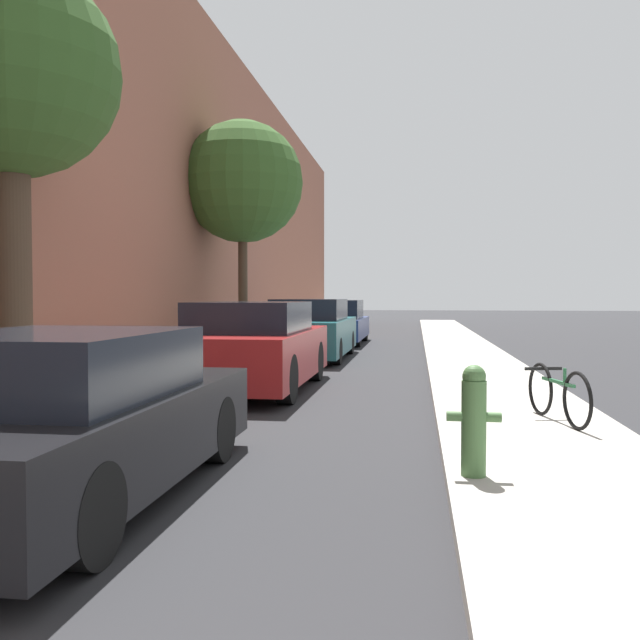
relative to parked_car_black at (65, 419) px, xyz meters
The scene contains 12 objects.
ground_plane 9.91m from the parked_car_black, 84.56° to the left, with size 120.00×120.00×0.00m, color #28282B.
sidewalk_left 10.05m from the parked_car_black, 101.28° to the left, with size 2.00×52.00×0.12m.
sidewalk_right 10.58m from the parked_car_black, 68.71° to the left, with size 2.00×52.00×0.12m.
building_facade_left 11.11m from the parked_car_black, 108.60° to the left, with size 0.70×52.00×9.06m.
parked_car_black is the anchor object (origin of this frame).
parked_car_red 5.88m from the parked_car_black, 90.08° to the left, with size 1.82×4.33×1.43m.
parked_car_teal 11.48m from the parked_car_black, 89.69° to the left, with size 1.79×4.65×1.46m.
parked_car_navy 16.75m from the parked_car_black, 89.91° to the left, with size 1.85×4.54×1.41m.
street_tree_near 5.55m from the parked_car_black, 127.23° to the left, with size 2.72×2.72×5.64m.
street_tree_far 13.17m from the parked_car_black, 98.68° to the left, with size 3.16×3.16×5.97m.
fire_hydrant 3.12m from the parked_car_black, 12.05° to the left, with size 0.42×0.19×0.87m.
bicycle 5.17m from the parked_car_black, 36.40° to the left, with size 0.51×1.49×0.62m.
Camera 1 is at (1.66, 1.49, 1.52)m, focal length 37.66 mm.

